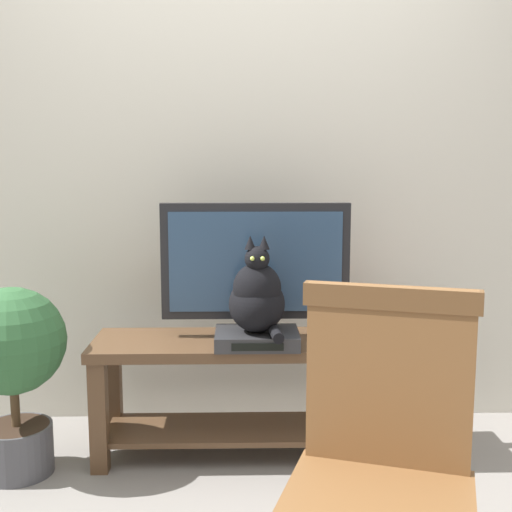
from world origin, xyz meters
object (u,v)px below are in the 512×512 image
Objects in this scene: book_stack at (376,330)px; potted_plant at (13,361)px; tv at (255,267)px; tv_stand at (256,376)px; media_box at (257,338)px; wooden_chair at (382,455)px; cat at (257,297)px.

potted_plant reaches higher than book_stack.
tv_stand is at bearing -90.03° from tv.
media_box is 1.12m from wooden_chair.
book_stack reaches higher than tv_stand.
cat is 0.56m from book_stack.
potted_plant is at bearing 141.16° from wooden_chair.
media_box is at bearing 104.77° from wooden_chair.
wooden_chair is 4.55× the size of book_stack.
potted_plant is at bearing -170.90° from tv_stand.
cat is (0.00, -0.11, 0.37)m from tv_stand.
cat is 0.42× the size of wooden_chair.
tv_stand is 1.00m from potted_plant.
cat is 1.01m from potted_plant.
potted_plant is at bearing -168.13° from tv.
tv_stand is 6.61× the size of book_stack.
book_stack is (0.52, 0.03, 0.19)m from tv_stand.
media_box is at bearing -166.90° from book_stack.
tv_stand is at bearing 91.51° from media_box.
book_stack is (0.52, 0.12, 0.00)m from media_box.
book_stack is at bearing 3.11° from tv_stand.
tv_stand is at bearing 9.10° from potted_plant.
tv is 2.34× the size of media_box.
tv_stand is 4.05× the size of media_box.
wooden_chair is at bearing -75.23° from media_box.
tv is 0.59m from book_stack.
wooden_chair is 1.63m from potted_plant.
tv_stand is 1.45× the size of wooden_chair.
cat is 1.91× the size of book_stack.
media_box is 0.44× the size of potted_plant.
tv is at bearing 91.36° from cat.
wooden_chair is at bearing -75.12° from cat.
book_stack reaches higher than media_box.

